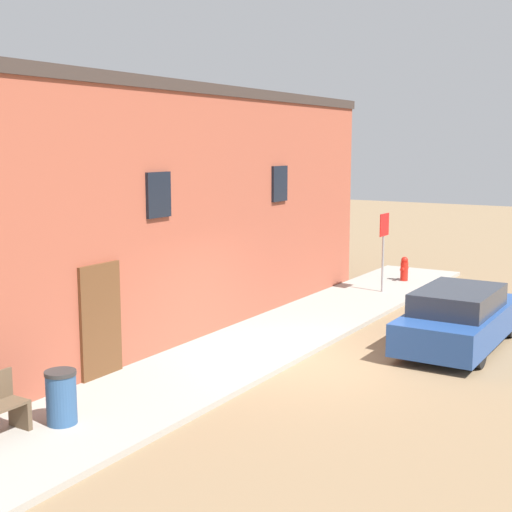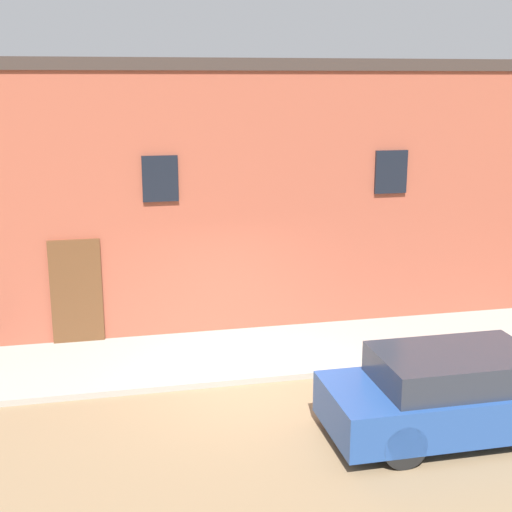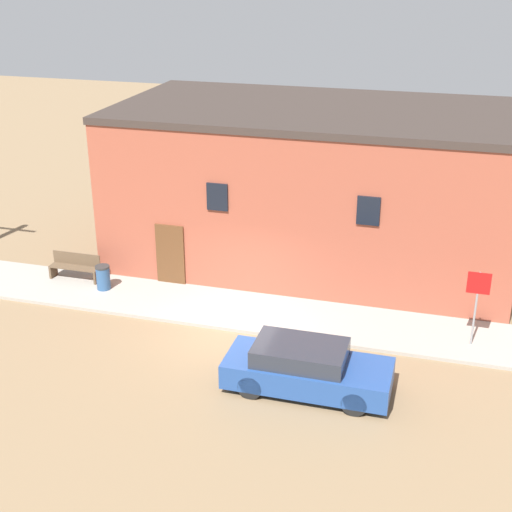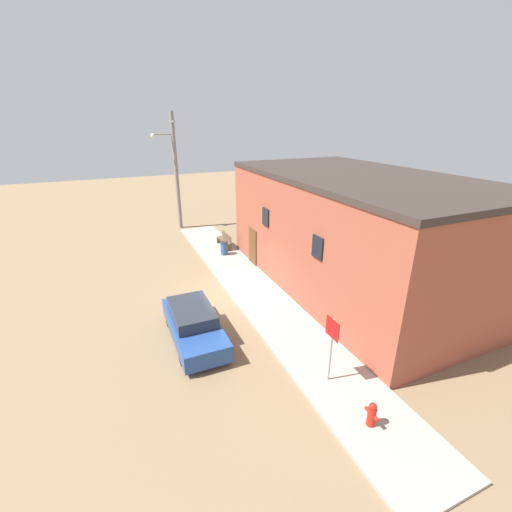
% 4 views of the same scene
% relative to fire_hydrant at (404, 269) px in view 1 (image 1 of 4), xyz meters
% --- Properties ---
extents(ground_plane, '(80.00, 80.00, 0.00)m').
position_rel_fire_hydrant_xyz_m(ground_plane, '(-8.81, -1.07, -0.49)').
color(ground_plane, '#846B4C').
extents(sidewalk, '(22.50, 2.57, 0.11)m').
position_rel_fire_hydrant_xyz_m(sidewalk, '(-8.81, 0.22, -0.43)').
color(sidewalk, '#9E998E').
rests_on(sidewalk, ground).
extents(brick_building, '(13.85, 7.53, 5.63)m').
position_rel_fire_hydrant_xyz_m(brick_building, '(-7.72, 5.21, 2.33)').
color(brick_building, '#9E4C38').
rests_on(brick_building, ground).
extents(fire_hydrant, '(0.50, 0.24, 0.76)m').
position_rel_fire_hydrant_xyz_m(fire_hydrant, '(0.00, 0.00, 0.00)').
color(fire_hydrant, red).
rests_on(fire_hydrant, sidewalk).
extents(stop_sign, '(0.64, 0.06, 2.27)m').
position_rel_fire_hydrant_xyz_m(stop_sign, '(-1.96, -0.06, 1.21)').
color(stop_sign, gray).
rests_on(stop_sign, sidewalk).
extents(trash_bin, '(0.48, 0.48, 0.83)m').
position_rel_fire_hydrant_xyz_m(trash_bin, '(-13.84, 0.39, 0.04)').
color(trash_bin, '#2D517F').
rests_on(trash_bin, sidewalk).
extents(parked_car, '(4.30, 1.70, 1.31)m').
position_rel_fire_hydrant_xyz_m(parked_car, '(-6.10, -3.46, 0.15)').
color(parked_car, black).
rests_on(parked_car, ground).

